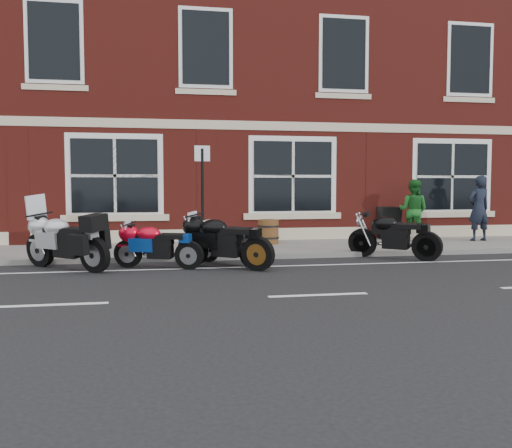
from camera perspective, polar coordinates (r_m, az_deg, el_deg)
The scene contains 14 objects.
ground at distance 11.93m, azimuth 2.04°, elevation -4.39°, with size 80.00×80.00×0.00m, color black.
sidewalk at distance 14.84m, azimuth -0.50°, elevation -2.50°, with size 30.00×3.00×0.12m, color slate.
kerb at distance 13.30m, azimuth 0.70°, elevation -3.26°, with size 30.00×0.16×0.12m, color slate.
pub_building at distance 22.57m, azimuth -3.98°, elevation 14.87°, with size 24.00×12.00×12.00m, color maroon.
moto_touring_silver at distance 12.29m, azimuth -18.53°, elevation -1.43°, with size 1.84×1.65×1.53m.
moto_sport_red at distance 11.96m, azimuth -9.89°, elevation -2.01°, with size 1.83×0.86×0.87m.
moto_sport_black at distance 11.84m, azimuth -3.28°, elevation -1.59°, with size 1.85×1.56×1.02m.
moto_sport_silver at distance 12.38m, azimuth -2.79°, elevation -1.84°, with size 1.23×1.55×0.84m.
moto_naked_black at distance 13.66m, azimuth 13.49°, elevation -1.00°, with size 1.71×1.64×1.00m.
pedestrian_left at distance 17.50m, azimuth 21.38°, elevation 1.48°, with size 0.68×0.45×1.87m, color black.
pedestrian_right at distance 16.92m, azimuth 15.44°, elevation 1.34°, with size 0.85×0.66×1.75m, color #1A5C1F.
a_board_sign at distance 17.22m, azimuth 13.16°, elevation 0.10°, with size 0.58×0.39×0.96m, color black, non-canonical shape.
barrel_planter at distance 15.50m, azimuth 1.22°, elevation -0.78°, with size 0.59×0.59×0.66m.
parking_sign at distance 13.12m, azimuth -5.38°, elevation 3.21°, with size 0.35×0.07×2.50m.
Camera 1 is at (-2.59, -11.52, 1.74)m, focal length 40.00 mm.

